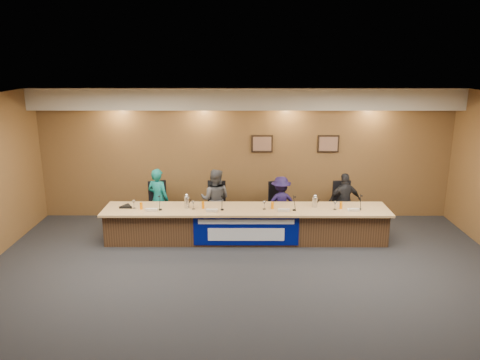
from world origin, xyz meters
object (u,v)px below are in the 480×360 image
at_px(banner, 246,231).
at_px(office_chair_a, 159,208).
at_px(office_chair_d, 343,208).
at_px(dais_body, 246,225).
at_px(panelist_d, 345,201).
at_px(carafe_left, 187,202).
at_px(speakerphone, 126,206).
at_px(panelist_a, 158,199).
at_px(office_chair_b, 216,208).
at_px(office_chair_c, 280,208).
at_px(panelist_b, 215,199).
at_px(panelist_c, 281,203).
at_px(carafe_right, 315,202).

bearing_deg(banner, office_chair_a, 149.00).
distance_m(office_chair_a, office_chair_d, 4.29).
bearing_deg(dais_body, panelist_d, 16.97).
bearing_deg(carafe_left, speakerphone, 178.73).
distance_m(panelist_a, office_chair_d, 4.30).
height_order(office_chair_b, office_chair_d, same).
relative_size(office_chair_a, office_chair_c, 1.00).
bearing_deg(carafe_left, office_chair_c, 21.91).
distance_m(dais_body, speakerphone, 2.61).
distance_m(dais_body, panelist_a, 2.16).
xyz_separation_m(panelist_a, office_chair_b, (1.31, 0.10, -0.24)).
relative_size(dais_body, office_chair_d, 12.50).
height_order(office_chair_a, speakerphone, speakerphone).
xyz_separation_m(office_chair_a, office_chair_d, (4.29, 0.00, 0.00)).
height_order(panelist_d, office_chair_d, panelist_d).
distance_m(dais_body, office_chair_d, 2.41).
bearing_deg(office_chair_a, panelist_b, -23.69).
bearing_deg(office_chair_b, panelist_c, 1.01).
distance_m(office_chair_d, carafe_left, 3.66).
height_order(dais_body, office_chair_b, dais_body).
distance_m(panelist_c, office_chair_d, 1.48).
bearing_deg(panelist_d, speakerphone, -1.57).
distance_m(dais_body, banner, 0.42).
xyz_separation_m(dais_body, panelist_a, (-2.01, 0.69, 0.37)).
xyz_separation_m(panelist_b, panelist_d, (2.98, 0.00, -0.05)).
height_order(dais_body, office_chair_a, dais_body).
xyz_separation_m(banner, office_chair_a, (-2.01, 1.21, 0.10)).
height_order(office_chair_a, office_chair_b, same).
bearing_deg(banner, speakerphone, 171.07).
relative_size(panelist_a, carafe_right, 6.49).
xyz_separation_m(office_chair_b, speakerphone, (-1.87, -0.80, 0.30)).
xyz_separation_m(office_chair_d, speakerphone, (-4.85, -0.80, 0.30)).
bearing_deg(panelist_a, office_chair_d, -155.09).
height_order(dais_body, carafe_left, carafe_left).
distance_m(banner, panelist_d, 2.55).
bearing_deg(speakerphone, carafe_right, 0.77).
bearing_deg(office_chair_a, carafe_left, -67.46).
bearing_deg(carafe_right, panelist_a, 169.48).
bearing_deg(carafe_right, dais_body, -178.27).
xyz_separation_m(office_chair_c, speakerphone, (-3.38, -0.80, 0.30)).
relative_size(carafe_left, carafe_right, 1.19).
bearing_deg(panelist_b, office_chair_b, -81.20).
bearing_deg(speakerphone, office_chair_d, 9.42).
relative_size(panelist_c, carafe_left, 4.75).
bearing_deg(office_chair_c, carafe_left, -177.38).
distance_m(office_chair_c, carafe_left, 2.27).
bearing_deg(dais_body, office_chair_c, 44.55).
bearing_deg(panelist_d, office_chair_a, -11.17).
bearing_deg(office_chair_a, carafe_right, -31.43).
bearing_deg(panelist_a, panelist_b, -156.43).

